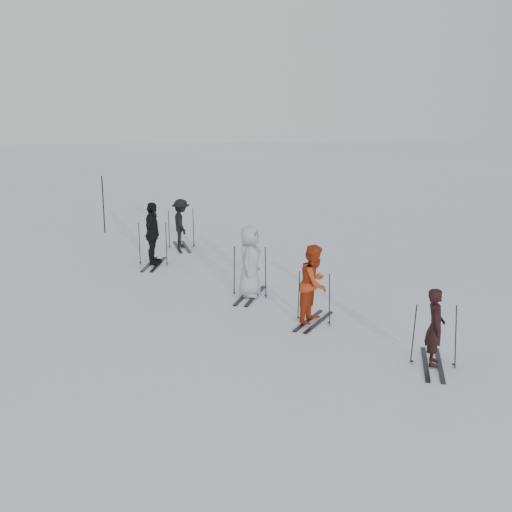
% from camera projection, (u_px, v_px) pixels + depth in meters
% --- Properties ---
extents(ground, '(120.00, 120.00, 0.00)m').
position_uv_depth(ground, '(262.00, 305.00, 15.87)').
color(ground, silver).
rests_on(ground, ground).
extents(skier_near_dark, '(0.52, 0.64, 1.50)m').
position_uv_depth(skier_near_dark, '(435.00, 328.00, 12.10)').
color(skier_near_dark, black).
rests_on(skier_near_dark, ground).
extents(skier_red, '(1.05, 1.10, 1.78)m').
position_uv_depth(skier_red, '(314.00, 285.00, 14.44)').
color(skier_red, '#A43212').
rests_on(skier_red, ground).
extents(skier_grey, '(0.89, 1.05, 1.82)m').
position_uv_depth(skier_grey, '(250.00, 262.00, 16.35)').
color(skier_grey, '#999EA2').
rests_on(skier_grey, ground).
extents(skier_uphill_left, '(0.71, 1.19, 1.90)m').
position_uv_depth(skier_uphill_left, '(152.00, 234.00, 19.45)').
color(skier_uphill_left, black).
rests_on(skier_uphill_left, ground).
extents(skier_uphill_far, '(0.71, 1.11, 1.64)m').
position_uv_depth(skier_uphill_far, '(181.00, 224.00, 21.78)').
color(skier_uphill_far, black).
rests_on(skier_uphill_far, ground).
extents(skis_near_dark, '(1.94, 1.45, 1.26)m').
position_uv_depth(skis_near_dark, '(435.00, 334.00, 12.13)').
color(skis_near_dark, black).
rests_on(skis_near_dark, ground).
extents(skis_red, '(1.88, 1.70, 1.22)m').
position_uv_depth(skis_red, '(314.00, 296.00, 14.51)').
color(skis_red, black).
rests_on(skis_red, ground).
extents(skis_grey, '(2.10, 1.65, 1.36)m').
position_uv_depth(skis_grey, '(250.00, 271.00, 16.40)').
color(skis_grey, black).
rests_on(skis_grey, ground).
extents(skis_uphill_left, '(2.04, 1.40, 1.36)m').
position_uv_depth(skis_uphill_left, '(153.00, 243.00, 19.51)').
color(skis_uphill_left, black).
rests_on(skis_uphill_left, ground).
extents(skis_uphill_far, '(1.95, 1.16, 1.36)m').
position_uv_depth(skis_uphill_far, '(181.00, 228.00, 21.81)').
color(skis_uphill_far, black).
rests_on(skis_uphill_far, ground).
extents(piste_marker, '(0.05, 0.05, 2.16)m').
position_uv_depth(piste_marker, '(103.00, 204.00, 24.13)').
color(piste_marker, black).
rests_on(piste_marker, ground).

